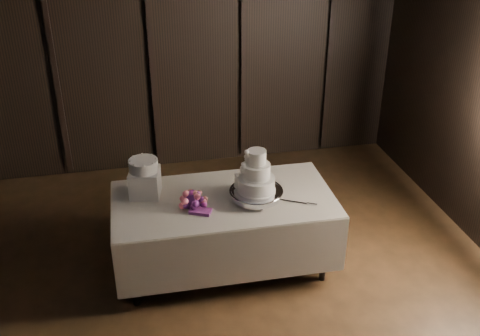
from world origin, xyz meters
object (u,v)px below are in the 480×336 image
(display_table, at_px, (224,230))
(small_cake, at_px, (143,165))
(wedding_cake, at_px, (254,176))
(box_pedestal, at_px, (145,183))
(cake_stand, at_px, (256,195))
(bouquet, at_px, (192,200))

(display_table, bearing_deg, small_cake, 163.72)
(wedding_cake, distance_m, box_pedestal, 0.98)
(cake_stand, distance_m, wedding_cake, 0.20)
(bouquet, bearing_deg, display_table, 14.78)
(cake_stand, height_order, small_cake, small_cake)
(display_table, height_order, cake_stand, cake_stand)
(wedding_cake, relative_size, box_pedestal, 1.52)
(cake_stand, bearing_deg, small_cake, 163.49)
(wedding_cake, height_order, small_cake, wedding_cake)
(bouquet, bearing_deg, wedding_cake, -1.80)
(display_table, bearing_deg, bouquet, -164.53)
(display_table, distance_m, small_cake, 0.96)
(small_cake, bearing_deg, bouquet, -36.20)
(wedding_cake, xyz_separation_m, bouquet, (-0.54, 0.02, -0.18))
(wedding_cake, distance_m, bouquet, 0.57)
(box_pedestal, bearing_deg, bouquet, -36.20)
(cake_stand, height_order, wedding_cake, wedding_cake)
(display_table, xyz_separation_m, box_pedestal, (-0.68, 0.21, 0.47))
(display_table, xyz_separation_m, cake_stand, (0.28, -0.08, 0.39))
(box_pedestal, bearing_deg, small_cake, 0.00)
(display_table, relative_size, small_cake, 7.73)
(box_pedestal, xyz_separation_m, small_cake, (0.00, 0.00, 0.18))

